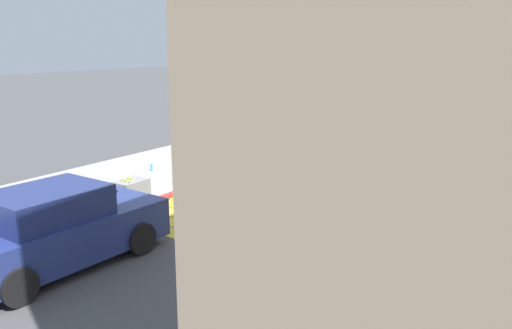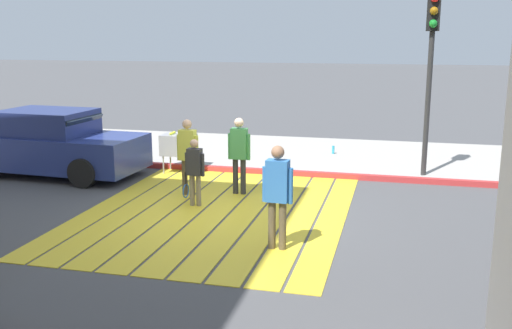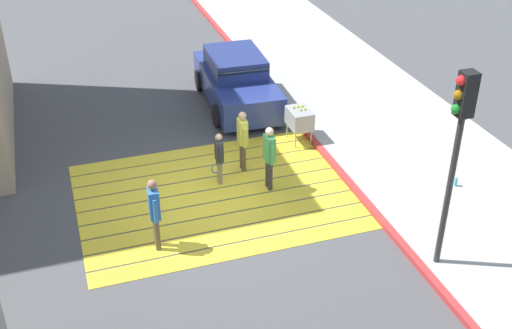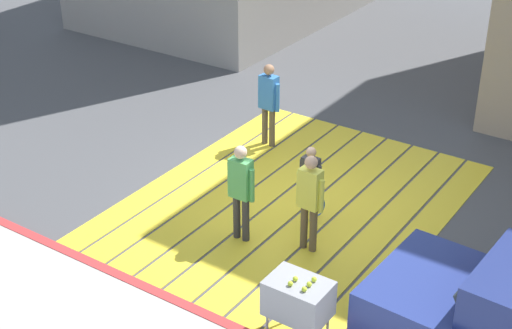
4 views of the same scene
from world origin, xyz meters
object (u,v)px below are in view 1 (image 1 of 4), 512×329
at_px(pedestrian_adult_trailing, 360,175).
at_px(pedestrian_child_with_racket, 250,191).
at_px(water_bottle, 152,167).
at_px(van_down_street, 465,108).
at_px(traffic_light_corner, 241,79).
at_px(pedestrian_adult_side, 216,183).
at_px(car_parked_near_curb, 54,230).
at_px(tennis_ball_cart, 131,190).
at_px(pedestrian_adult_lead, 229,172).

xyz_separation_m(pedestrian_adult_trailing, pedestrian_child_with_racket, (-1.94, -2.07, -0.21)).
xyz_separation_m(water_bottle, pedestrian_child_with_racket, (5.29, -2.12, 0.53)).
distance_m(van_down_street, pedestrian_child_with_racket, 15.61).
distance_m(pedestrian_adult_trailing, pedestrian_child_with_racket, 2.85).
distance_m(traffic_light_corner, pedestrian_adult_trailing, 6.11).
relative_size(van_down_street, pedestrian_adult_side, 3.25).
height_order(pedestrian_adult_trailing, pedestrian_adult_side, pedestrian_adult_trailing).
height_order(pedestrian_adult_side, pedestrian_child_with_racket, pedestrian_adult_side).
height_order(van_down_street, traffic_light_corner, traffic_light_corner).
height_order(water_bottle, pedestrian_child_with_racket, pedestrian_child_with_racket).
bearing_deg(pedestrian_adult_trailing, water_bottle, 179.61).
distance_m(car_parked_near_curb, traffic_light_corner, 9.12).
bearing_deg(pedestrian_adult_side, pedestrian_child_with_racket, 29.20).
relative_size(car_parked_near_curb, pedestrian_adult_trailing, 2.62).
bearing_deg(tennis_ball_cart, pedestrian_adult_lead, 51.69).
distance_m(water_bottle, pedestrian_adult_side, 5.27).
distance_m(car_parked_near_curb, pedestrian_child_with_racket, 4.56).
bearing_deg(pedestrian_adult_lead, pedestrian_adult_trailing, 25.86).
height_order(traffic_light_corner, pedestrian_adult_trailing, traffic_light_corner).
bearing_deg(pedestrian_adult_side, tennis_ball_cart, -153.30).
bearing_deg(pedestrian_child_with_racket, traffic_light_corner, 126.51).
bearing_deg(pedestrian_adult_trailing, car_parked_near_curb, -120.17).
relative_size(pedestrian_adult_lead, pedestrian_adult_trailing, 0.98).
xyz_separation_m(tennis_ball_cart, pedestrian_adult_lead, (1.56, 1.97, 0.26)).
distance_m(van_down_street, tennis_ball_cart, 17.42).
height_order(pedestrian_adult_lead, pedestrian_adult_trailing, pedestrian_adult_trailing).
bearing_deg(car_parked_near_curb, traffic_light_corner, 100.30).
distance_m(pedestrian_adult_lead, pedestrian_adult_trailing, 3.34).
height_order(tennis_ball_cart, pedestrian_child_with_racket, pedestrian_child_with_racket).
height_order(car_parked_near_curb, traffic_light_corner, traffic_light_corner).
relative_size(car_parked_near_curb, water_bottle, 19.93).
relative_size(tennis_ball_cart, pedestrian_adult_side, 0.63).
bearing_deg(traffic_light_corner, pedestrian_adult_lead, -59.77).
bearing_deg(tennis_ball_cart, pedestrian_adult_side, 26.70).
bearing_deg(tennis_ball_cart, pedestrian_child_with_racket, 27.40).
relative_size(pedestrian_adult_lead, pedestrian_child_with_racket, 1.22).
height_order(pedestrian_adult_lead, pedestrian_adult_side, pedestrian_adult_lead).
bearing_deg(pedestrian_adult_trailing, tennis_ball_cart, -143.07).
relative_size(car_parked_near_curb, traffic_light_corner, 1.03).
xyz_separation_m(car_parked_near_curb, pedestrian_child_with_racket, (1.72, 4.23, 0.03)).
bearing_deg(tennis_ball_cart, van_down_street, 75.53).
bearing_deg(van_down_street, pedestrian_adult_trailing, -89.11).
height_order(van_down_street, pedestrian_adult_side, van_down_street).
relative_size(van_down_street, pedestrian_child_with_racket, 3.91).
bearing_deg(water_bottle, pedestrian_adult_trailing, -0.39).
bearing_deg(pedestrian_adult_trailing, pedestrian_adult_lead, -154.14).
xyz_separation_m(car_parked_near_curb, pedestrian_adult_side, (1.00, 3.83, 0.21)).
xyz_separation_m(van_down_street, tennis_ball_cart, (-4.35, -16.86, -0.58)).
bearing_deg(pedestrian_adult_trailing, traffic_light_corner, 155.54).
bearing_deg(pedestrian_adult_trailing, van_down_street, 90.89).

